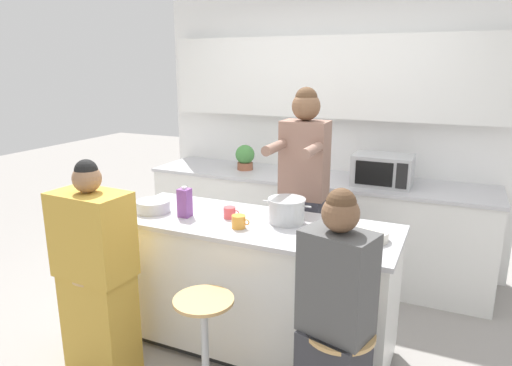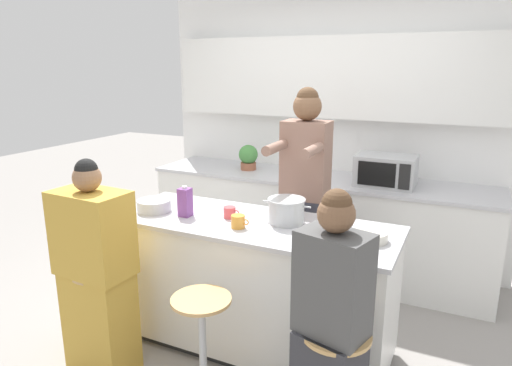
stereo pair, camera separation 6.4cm
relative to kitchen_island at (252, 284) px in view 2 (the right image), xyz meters
name	(u,v)px [view 2 (the right image)]	position (x,y,z in m)	size (l,w,h in m)	color
ground_plane	(252,344)	(0.00, 0.00, -0.47)	(16.00, 16.00, 0.00)	gray
wall_back	(330,107)	(0.00, 1.73, 1.07)	(3.44, 0.22, 2.70)	white
back_counter	(315,224)	(0.00, 1.39, 0.00)	(3.20, 0.70, 0.93)	white
kitchen_island	(252,284)	(0.00, 0.00, 0.00)	(1.94, 0.72, 0.92)	black
bar_stool_leftmost	(103,317)	(-0.78, -0.62, -0.12)	(0.38, 0.38, 0.68)	tan
bar_stool_center	(203,350)	(0.00, -0.64, -0.12)	(0.38, 0.38, 0.68)	tan
person_cooking	(304,204)	(0.17, 0.56, 0.44)	(0.34, 0.54, 1.79)	#383842
person_wrapped_blanket	(96,275)	(-0.76, -0.65, 0.19)	(0.48, 0.31, 1.41)	gold
person_seated_near	(331,338)	(0.75, -0.65, 0.18)	(0.38, 0.33, 1.40)	#333338
cooking_pot	(286,211)	(0.22, 0.08, 0.54)	(0.34, 0.25, 0.16)	#B7BABC
fruit_bowl	(369,236)	(0.78, 0.00, 0.49)	(0.22, 0.22, 0.06)	silver
mixing_bowl_steel	(154,205)	(-0.73, -0.09, 0.50)	(0.24, 0.24, 0.08)	#B7BABC
coffee_cup_near	(230,212)	(-0.17, 0.01, 0.50)	(0.11, 0.08, 0.08)	#DB4C51
coffee_cup_far	(238,221)	(-0.03, -0.14, 0.50)	(0.12, 0.09, 0.08)	orange
banana_bunch	(329,233)	(0.54, -0.03, 0.48)	(0.16, 0.11, 0.05)	yellow
juice_carton	(185,202)	(-0.46, -0.09, 0.56)	(0.08, 0.08, 0.21)	#7A428E
microwave	(386,171)	(0.63, 1.34, 0.59)	(0.50, 0.34, 0.27)	#B2B5B7
potted_plant	(248,157)	(-0.72, 1.39, 0.59)	(0.19, 0.19, 0.25)	#93563D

